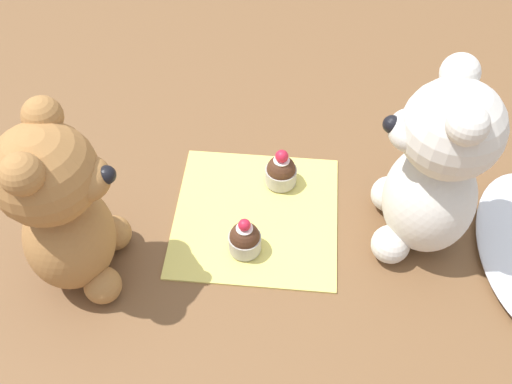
{
  "coord_description": "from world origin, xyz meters",
  "views": [
    {
      "loc": [
        0.54,
        0.05,
        0.7
      ],
      "look_at": [
        0.0,
        0.0,
        0.06
      ],
      "focal_mm": 42.0,
      "sensor_mm": 36.0,
      "label": 1
    }
  ],
  "objects_px": {
    "teddy_bear_tan": "(62,209)",
    "cupcake_near_cream_bear": "(281,171)",
    "teddy_bear_cream": "(435,170)",
    "cupcake_near_tan_bear": "(245,239)"
  },
  "relations": [
    {
      "from": "teddy_bear_tan",
      "to": "cupcake_near_cream_bear",
      "type": "distance_m",
      "value": 0.33
    },
    {
      "from": "teddy_bear_tan",
      "to": "cupcake_near_cream_bear",
      "type": "xyz_separation_m",
      "value": [
        -0.18,
        0.26,
        -0.1
      ]
    },
    {
      "from": "teddy_bear_cream",
      "to": "teddy_bear_tan",
      "type": "relative_size",
      "value": 1.05
    },
    {
      "from": "teddy_bear_tan",
      "to": "cupcake_near_cream_bear",
      "type": "height_order",
      "value": "teddy_bear_tan"
    },
    {
      "from": "cupcake_near_cream_bear",
      "to": "cupcake_near_tan_bear",
      "type": "height_order",
      "value": "cupcake_near_cream_bear"
    },
    {
      "from": "teddy_bear_cream",
      "to": "cupcake_near_cream_bear",
      "type": "relative_size",
      "value": 4.3
    },
    {
      "from": "cupcake_near_cream_bear",
      "to": "teddy_bear_cream",
      "type": "bearing_deg",
      "value": 69.27
    },
    {
      "from": "teddy_bear_cream",
      "to": "teddy_bear_tan",
      "type": "xyz_separation_m",
      "value": [
        0.1,
        -0.46,
        -0.0
      ]
    },
    {
      "from": "cupcake_near_cream_bear",
      "to": "cupcake_near_tan_bear",
      "type": "distance_m",
      "value": 0.14
    },
    {
      "from": "cupcake_near_cream_bear",
      "to": "cupcake_near_tan_bear",
      "type": "xyz_separation_m",
      "value": [
        0.13,
        -0.04,
        -0.0
      ]
    }
  ]
}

